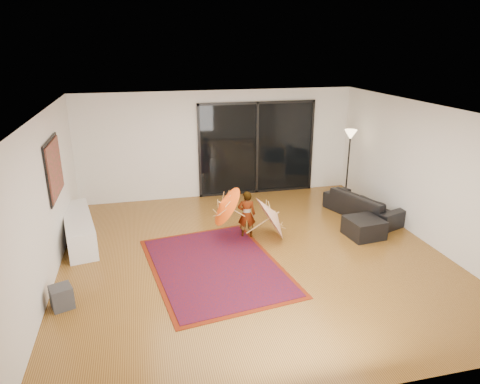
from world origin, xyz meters
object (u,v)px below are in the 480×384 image
object	(u,v)px
media_console	(79,229)
sofa	(364,205)
child	(247,214)
ottoman	(364,228)

from	to	relation	value
media_console	sofa	distance (m)	6.20
sofa	child	world-z (taller)	child
sofa	child	distance (m)	2.93
ottoman	child	size ratio (longest dim) A/B	0.68
sofa	child	xyz separation A→B (m)	(-2.89, -0.46, 0.22)
sofa	ottoman	distance (m)	1.13
media_console	child	size ratio (longest dim) A/B	2.03
media_console	sofa	xyz separation A→B (m)	(6.20, -0.09, -0.00)
media_console	sofa	bearing A→B (deg)	-11.49
ottoman	child	bearing A→B (deg)	167.21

